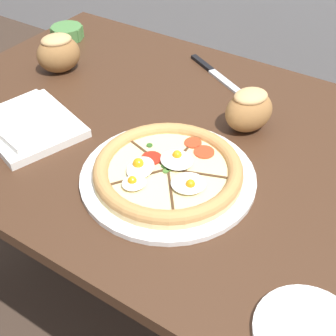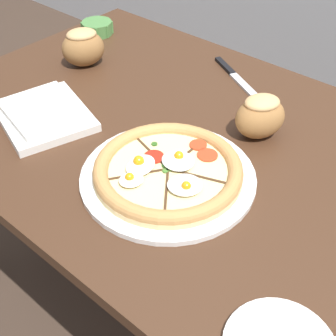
{
  "view_description": "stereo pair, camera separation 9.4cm",
  "coord_description": "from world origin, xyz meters",
  "px_view_note": "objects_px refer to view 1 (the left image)",
  "views": [
    {
      "loc": [
        0.37,
        -0.74,
        1.37
      ],
      "look_at": [
        -0.02,
        -0.14,
        0.76
      ],
      "focal_mm": 50.0,
      "sensor_mm": 36.0,
      "label": 1
    },
    {
      "loc": [
        0.44,
        -0.68,
        1.37
      ],
      "look_at": [
        -0.02,
        -0.14,
        0.76
      ],
      "focal_mm": 50.0,
      "sensor_mm": 36.0,
      "label": 2
    }
  ],
  "objects_px": {
    "napkin_folded": "(29,124)",
    "side_saucer": "(309,334)",
    "pizza": "(168,172)",
    "bread_piece_near": "(249,109)",
    "ramekin_bowl": "(67,32)",
    "knife_main": "(214,73)",
    "dining_table": "(209,178)",
    "bread_piece_mid": "(58,52)"
  },
  "relations": [
    {
      "from": "ramekin_bowl",
      "to": "bread_piece_near",
      "type": "relative_size",
      "value": 0.71
    },
    {
      "from": "napkin_folded",
      "to": "bread_piece_near",
      "type": "relative_size",
      "value": 1.95
    },
    {
      "from": "dining_table",
      "to": "napkin_folded",
      "type": "xyz_separation_m",
      "value": [
        -0.39,
        -0.17,
        0.11
      ]
    },
    {
      "from": "pizza",
      "to": "bread_piece_near",
      "type": "relative_size",
      "value": 2.53
    },
    {
      "from": "pizza",
      "to": "side_saucer",
      "type": "distance_m",
      "value": 0.41
    },
    {
      "from": "pizza",
      "to": "bread_piece_near",
      "type": "height_order",
      "value": "bread_piece_near"
    },
    {
      "from": "dining_table",
      "to": "bread_piece_near",
      "type": "bearing_deg",
      "value": 71.91
    },
    {
      "from": "ramekin_bowl",
      "to": "knife_main",
      "type": "relative_size",
      "value": 0.48
    },
    {
      "from": "knife_main",
      "to": "side_saucer",
      "type": "bearing_deg",
      "value": -23.05
    },
    {
      "from": "bread_piece_mid",
      "to": "side_saucer",
      "type": "height_order",
      "value": "bread_piece_mid"
    },
    {
      "from": "dining_table",
      "to": "bread_piece_mid",
      "type": "xyz_separation_m",
      "value": [
        -0.52,
        0.07,
        0.15
      ]
    },
    {
      "from": "dining_table",
      "to": "napkin_folded",
      "type": "distance_m",
      "value": 0.44
    },
    {
      "from": "napkin_folded",
      "to": "knife_main",
      "type": "relative_size",
      "value": 1.3
    },
    {
      "from": "dining_table",
      "to": "ramekin_bowl",
      "type": "height_order",
      "value": "ramekin_bowl"
    },
    {
      "from": "napkin_folded",
      "to": "side_saucer",
      "type": "height_order",
      "value": "napkin_folded"
    },
    {
      "from": "ramekin_bowl",
      "to": "napkin_folded",
      "type": "relative_size",
      "value": 0.37
    },
    {
      "from": "ramekin_bowl",
      "to": "knife_main",
      "type": "distance_m",
      "value": 0.5
    },
    {
      "from": "knife_main",
      "to": "ramekin_bowl",
      "type": "bearing_deg",
      "value": -145.99
    },
    {
      "from": "bread_piece_mid",
      "to": "knife_main",
      "type": "xyz_separation_m",
      "value": [
        0.37,
        0.22,
        -0.05
      ]
    },
    {
      "from": "napkin_folded",
      "to": "side_saucer",
      "type": "bearing_deg",
      "value": -11.37
    },
    {
      "from": "bread_piece_near",
      "to": "pizza",
      "type": "bearing_deg",
      "value": -102.92
    },
    {
      "from": "napkin_folded",
      "to": "side_saucer",
      "type": "xyz_separation_m",
      "value": [
        0.73,
        -0.15,
        -0.01
      ]
    },
    {
      "from": "bread_piece_mid",
      "to": "napkin_folded",
      "type": "bearing_deg",
      "value": -61.58
    },
    {
      "from": "side_saucer",
      "to": "knife_main",
      "type": "bearing_deg",
      "value": 129.07
    },
    {
      "from": "pizza",
      "to": "napkin_folded",
      "type": "bearing_deg",
      "value": -175.23
    },
    {
      "from": "bread_piece_near",
      "to": "ramekin_bowl",
      "type": "bearing_deg",
      "value": 169.03
    },
    {
      "from": "side_saucer",
      "to": "napkin_folded",
      "type": "bearing_deg",
      "value": 168.63
    },
    {
      "from": "dining_table",
      "to": "pizza",
      "type": "relative_size",
      "value": 4.16
    },
    {
      "from": "dining_table",
      "to": "napkin_folded",
      "type": "bearing_deg",
      "value": -155.91
    },
    {
      "from": "bread_piece_mid",
      "to": "side_saucer",
      "type": "distance_m",
      "value": 0.95
    },
    {
      "from": "dining_table",
      "to": "pizza",
      "type": "distance_m",
      "value": 0.18
    },
    {
      "from": "pizza",
      "to": "napkin_folded",
      "type": "relative_size",
      "value": 1.3
    },
    {
      "from": "pizza",
      "to": "dining_table",
      "type": "bearing_deg",
      "value": 81.1
    },
    {
      "from": "napkin_folded",
      "to": "knife_main",
      "type": "bearing_deg",
      "value": 63.27
    },
    {
      "from": "bread_piece_near",
      "to": "knife_main",
      "type": "relative_size",
      "value": 0.67
    },
    {
      "from": "dining_table",
      "to": "side_saucer",
      "type": "bearing_deg",
      "value": -42.95
    },
    {
      "from": "bread_piece_mid",
      "to": "knife_main",
      "type": "height_order",
      "value": "bread_piece_mid"
    },
    {
      "from": "ramekin_bowl",
      "to": "side_saucer",
      "type": "xyz_separation_m",
      "value": [
        0.99,
        -0.56,
        -0.02
      ]
    },
    {
      "from": "ramekin_bowl",
      "to": "knife_main",
      "type": "height_order",
      "value": "ramekin_bowl"
    },
    {
      "from": "pizza",
      "to": "ramekin_bowl",
      "type": "bearing_deg",
      "value": 148.57
    },
    {
      "from": "ramekin_bowl",
      "to": "bread_piece_mid",
      "type": "relative_size",
      "value": 0.69
    },
    {
      "from": "knife_main",
      "to": "side_saucer",
      "type": "relative_size",
      "value": 1.28
    }
  ]
}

